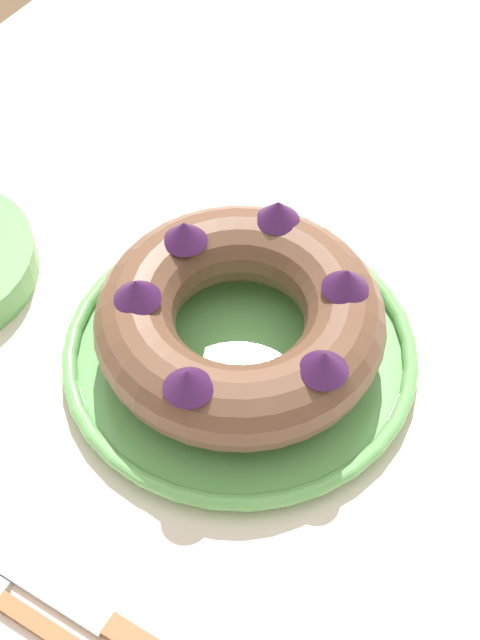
{
  "coord_description": "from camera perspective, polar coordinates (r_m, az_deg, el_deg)",
  "views": [
    {
      "loc": [
        -0.36,
        -0.2,
        1.32
      ],
      "look_at": [
        0.01,
        0.02,
        0.8
      ],
      "focal_mm": 50.0,
      "sensor_mm": 36.0,
      "label": 1
    }
  ],
  "objects": [
    {
      "name": "dining_table",
      "position": [
        0.78,
        0.9,
        -7.1
      ],
      "size": [
        1.57,
        1.0,
        0.75
      ],
      "color": "beige",
      "rests_on": "ground_plane"
    },
    {
      "name": "serving_dish",
      "position": [
        0.71,
        0.0,
        -2.06
      ],
      "size": [
        0.28,
        0.28,
        0.02
      ],
      "color": "#6BB760",
      "rests_on": "dining_table"
    },
    {
      "name": "bundt_cake",
      "position": [
        0.68,
        0.01,
        0.09
      ],
      "size": [
        0.22,
        0.22,
        0.08
      ],
      "color": "brown",
      "rests_on": "serving_dish"
    },
    {
      "name": "fork",
      "position": [
        0.62,
        -12.94,
        -18.39
      ],
      "size": [
        0.02,
        0.22,
        0.01
      ],
      "rotation": [
        0.0,
        0.0,
        0.03
      ],
      "color": "#936038",
      "rests_on": "dining_table"
    },
    {
      "name": "cake_knife",
      "position": [
        0.62,
        -8.18,
        -18.88
      ],
      "size": [
        0.02,
        0.19,
        0.01
      ],
      "rotation": [
        0.0,
        0.0,
        0.07
      ],
      "color": "#936038",
      "rests_on": "dining_table"
    }
  ]
}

